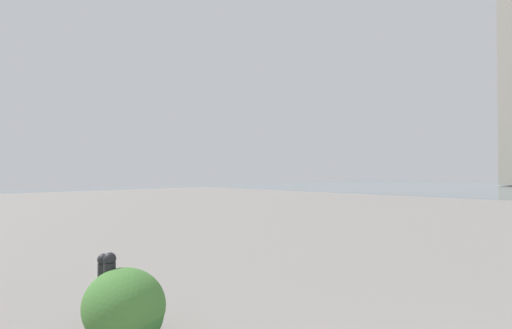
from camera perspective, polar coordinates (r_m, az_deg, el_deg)
bollard_near at (r=4.65m, az=-19.65°, el=-16.63°), size 0.13×0.13×0.89m
bollard_mid at (r=4.95m, az=-20.43°, el=-16.03°), size 0.13×0.13×0.83m
shrub_low at (r=4.51m, az=-17.05°, el=-19.33°), size 0.71×0.64×0.60m
shrub_round at (r=4.54m, az=-17.83°, el=-18.19°), size 0.88×0.79×0.75m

